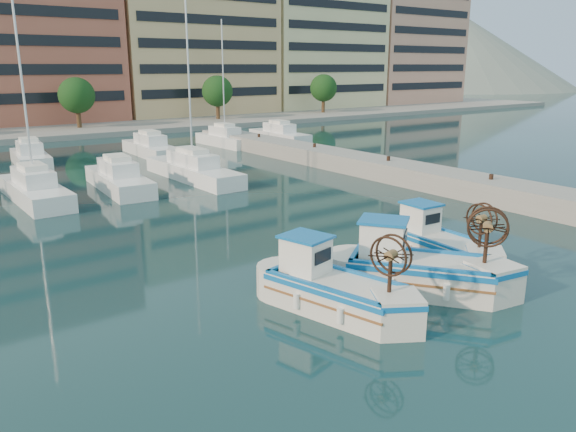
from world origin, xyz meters
name	(u,v)px	position (x,y,z in m)	size (l,w,h in m)	color
ground	(416,281)	(0.00, 0.00, 0.00)	(300.00, 300.00, 0.00)	#1A4144
quay	(461,184)	(13.00, 8.00, 0.60)	(3.00, 60.00, 1.20)	gray
waterfront	(86,36)	(9.23, 65.04, 11.10)	(180.00, 40.00, 25.60)	gray
hill_east	(447,89)	(140.00, 110.00, 0.00)	(160.00, 160.00, 50.00)	slate
yacht_marina	(89,167)	(-3.04, 27.49, 0.53)	(37.34, 22.74, 11.50)	white
fishing_boat_a	(333,287)	(-4.07, -0.15, 0.79)	(2.89, 4.75, 2.88)	silver
fishing_boat_b	(416,268)	(-0.76, -0.62, 0.86)	(4.47, 5.05, 3.12)	silver
fishing_boat_c	(439,243)	(2.25, 0.90, 0.76)	(2.05, 4.48, 2.76)	silver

